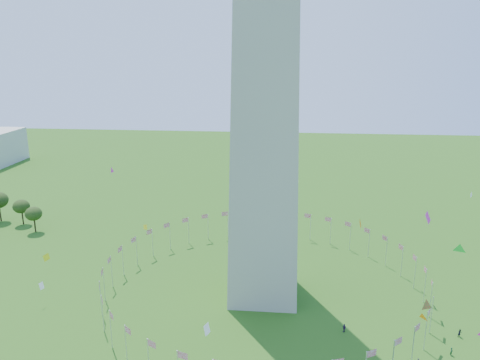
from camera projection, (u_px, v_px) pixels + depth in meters
flag_ring at (264, 278)px, 119.31m from camera, size 80.24×80.24×9.00m
kites_aloft at (315, 280)px, 89.17m from camera, size 106.72×60.32×34.77m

